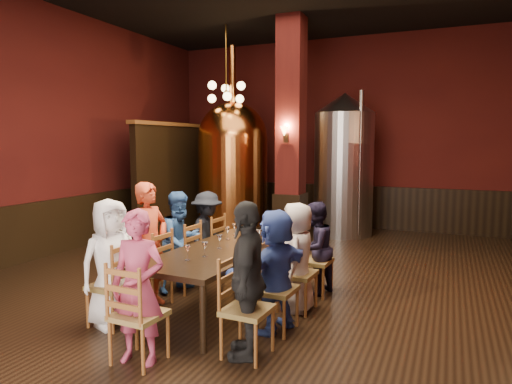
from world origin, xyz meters
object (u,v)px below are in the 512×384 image
at_px(copper_kettle, 233,165).
at_px(rose_vase, 252,223).
at_px(person_2, 181,241).
at_px(steel_vessel, 344,165).
at_px(dining_table, 223,253).
at_px(person_0, 111,263).
at_px(person_1, 150,245).

distance_m(copper_kettle, rose_vase, 4.29).
height_order(person_2, steel_vessel, steel_vessel).
bearing_deg(steel_vessel, person_2, -104.41).
height_order(dining_table, rose_vase, rose_vase).
xyz_separation_m(copper_kettle, steel_vessel, (2.40, 0.61, 0.03)).
xyz_separation_m(steel_vessel, rose_vase, (-0.31, -4.31, -0.60)).
distance_m(person_0, copper_kettle, 5.59).
relative_size(person_1, person_2, 1.13).
height_order(copper_kettle, rose_vase, copper_kettle).
relative_size(person_0, copper_kettle, 0.34).
xyz_separation_m(person_0, rose_vase, (0.96, 1.71, 0.23)).
distance_m(person_1, copper_kettle, 4.94).
bearing_deg(rose_vase, steel_vessel, 85.93).
relative_size(dining_table, copper_kettle, 0.59).
bearing_deg(steel_vessel, person_0, -101.91).
distance_m(person_0, person_2, 1.33).
height_order(person_0, rose_vase, person_0).
bearing_deg(rose_vase, person_0, -119.39).
distance_m(person_1, person_2, 0.67).
bearing_deg(dining_table, person_0, -130.36).
bearing_deg(person_2, dining_table, -93.98).
relative_size(person_0, steel_vessel, 0.46).
bearing_deg(person_0, person_2, 20.87).
xyz_separation_m(dining_table, copper_kettle, (-2.03, 4.46, 0.83)).
height_order(dining_table, copper_kettle, copper_kettle).
height_order(person_1, steel_vessel, steel_vessel).
height_order(person_1, copper_kettle, copper_kettle).
relative_size(person_2, copper_kettle, 0.33).
distance_m(dining_table, person_0, 1.31).
height_order(dining_table, person_1, person_1).
distance_m(dining_table, steel_vessel, 5.15).
distance_m(person_2, rose_vase, 1.01).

